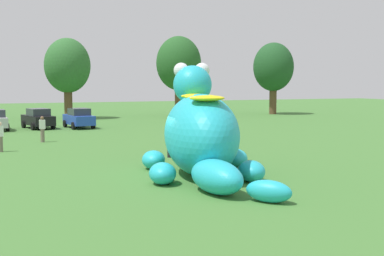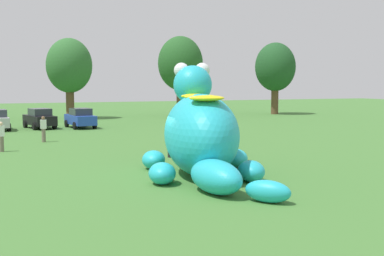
{
  "view_description": "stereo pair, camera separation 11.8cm",
  "coord_description": "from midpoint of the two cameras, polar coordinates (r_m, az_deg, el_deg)",
  "views": [
    {
      "loc": [
        -7.1,
        -18.93,
        3.87
      ],
      "look_at": [
        0.82,
        0.59,
        1.91
      ],
      "focal_mm": 44.99,
      "sensor_mm": 36.0,
      "label": 1
    },
    {
      "loc": [
        -6.99,
        -18.97,
        3.87
      ],
      "look_at": [
        0.82,
        0.59,
        1.91
      ],
      "focal_mm": 44.99,
      "sensor_mm": 36.0,
      "label": 2
    }
  ],
  "objects": [
    {
      "name": "spectator_mid_field",
      "position": [
        33.16,
        -17.09,
        -0.14
      ],
      "size": [
        0.38,
        0.26,
        1.71
      ],
      "color": "#726656",
      "rests_on": "ground"
    },
    {
      "name": "tree_centre_left",
      "position": [
        57.02,
        -1.32,
        7.6
      ],
      "size": [
        5.29,
        5.29,
        9.39
      ],
      "color": "brown",
      "rests_on": "ground"
    },
    {
      "name": "tree_centre",
      "position": [
        61.33,
        9.9,
        7.09
      ],
      "size": [
        5.03,
        5.03,
        8.93
      ],
      "color": "brown",
      "rests_on": "ground"
    },
    {
      "name": "car_blue",
      "position": [
        42.81,
        -13.02,
        1.15
      ],
      "size": [
        2.37,
        4.3,
        1.72
      ],
      "color": "#2347B7",
      "rests_on": "ground"
    },
    {
      "name": "tree_mid_left",
      "position": [
        54.23,
        -14.29,
        7.12
      ],
      "size": [
        4.93,
        4.93,
        8.75
      ],
      "color": "brown",
      "rests_on": "ground"
    },
    {
      "name": "spectator_near_inflatable",
      "position": [
        29.22,
        -21.57,
        -0.98
      ],
      "size": [
        0.38,
        0.26,
        1.71
      ],
      "color": "#726656",
      "rests_on": "ground"
    },
    {
      "name": "giant_inflatable_creature",
      "position": [
        20.23,
        1.26,
        -0.63
      ],
      "size": [
        5.75,
        9.75,
        4.84
      ],
      "color": "#23B2C6",
      "rests_on": "ground"
    },
    {
      "name": "car_black",
      "position": [
        43.3,
        -17.54,
        1.09
      ],
      "size": [
        2.64,
        4.39,
        1.72
      ],
      "color": "black",
      "rests_on": "ground"
    },
    {
      "name": "ground_plane",
      "position": [
        20.58,
        -1.36,
        -5.52
      ],
      "size": [
        160.0,
        160.0,
        0.0
      ],
      "primitive_type": "plane",
      "color": "#427533"
    },
    {
      "name": "spectator_by_cars",
      "position": [
        25.15,
        -2.47,
        -1.58
      ],
      "size": [
        0.38,
        0.26,
        1.71
      ],
      "color": "black",
      "rests_on": "ground"
    }
  ]
}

